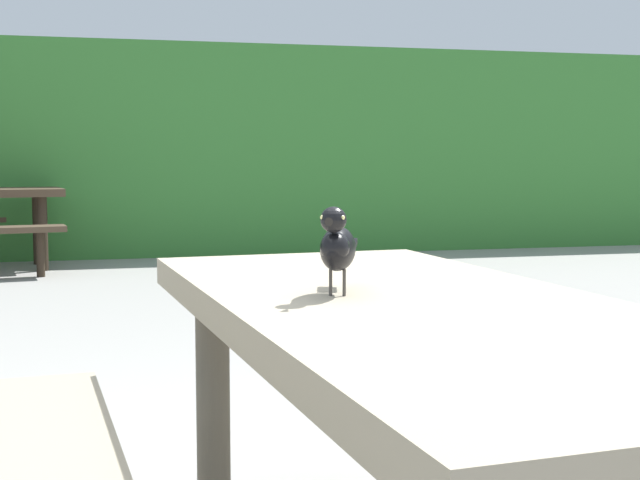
{
  "coord_description": "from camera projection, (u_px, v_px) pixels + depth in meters",
  "views": [
    {
      "loc": [
        -0.5,
        -1.91,
        1.02
      ],
      "look_at": [
        -0.02,
        -0.01,
        0.84
      ],
      "focal_mm": 50.34,
      "sensor_mm": 36.0,
      "label": 1
    }
  ],
  "objects": [
    {
      "name": "picnic_table_foreground",
      "position": [
        415.0,
        390.0,
        1.79
      ],
      "size": [
        1.81,
        1.85,
        0.74
      ],
      "color": "gray",
      "rests_on": "ground"
    },
    {
      "name": "bird_grackle",
      "position": [
        337.0,
        246.0,
        1.81
      ],
      "size": [
        0.15,
        0.27,
        0.18
      ],
      "color": "black",
      "rests_on": "picnic_table_foreground"
    },
    {
      "name": "hedge_wall",
      "position": [
        139.0,
        151.0,
        9.97
      ],
      "size": [
        28.0,
        2.01,
        2.19
      ],
      "primitive_type": "cube",
      "color": "#387A33",
      "rests_on": "ground"
    }
  ]
}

